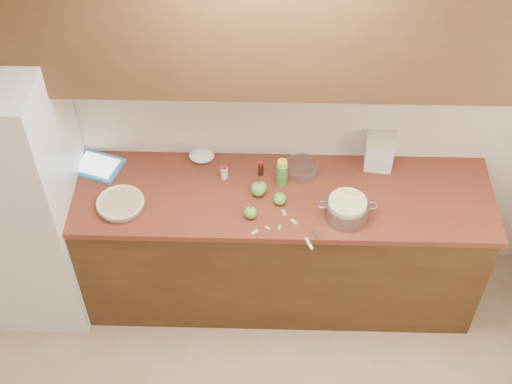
{
  "coord_description": "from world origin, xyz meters",
  "views": [
    {
      "loc": [
        0.03,
        -1.31,
        3.89
      ],
      "look_at": [
        -0.04,
        1.43,
        0.98
      ],
      "focal_mm": 50.0,
      "sensor_mm": 36.0,
      "label": 1
    }
  ],
  "objects_px": {
    "colander": "(347,209)",
    "pie": "(120,204)",
    "tablet": "(97,166)",
    "flour_canister": "(379,151)"
  },
  "relations": [
    {
      "from": "pie",
      "to": "colander",
      "type": "distance_m",
      "value": 1.26
    },
    {
      "from": "pie",
      "to": "flour_canister",
      "type": "xyz_separation_m",
      "value": [
        1.47,
        0.38,
        0.08
      ]
    },
    {
      "from": "colander",
      "to": "pie",
      "type": "bearing_deg",
      "value": 178.22
    },
    {
      "from": "colander",
      "to": "flour_canister",
      "type": "xyz_separation_m",
      "value": [
        0.21,
        0.42,
        0.05
      ]
    },
    {
      "from": "colander",
      "to": "tablet",
      "type": "xyz_separation_m",
      "value": [
        -1.45,
        0.35,
        -0.05
      ]
    },
    {
      "from": "pie",
      "to": "colander",
      "type": "xyz_separation_m",
      "value": [
        1.26,
        -0.04,
        0.04
      ]
    },
    {
      "from": "pie",
      "to": "tablet",
      "type": "height_order",
      "value": "pie"
    },
    {
      "from": "tablet",
      "to": "colander",
      "type": "bearing_deg",
      "value": 4.91
    },
    {
      "from": "tablet",
      "to": "pie",
      "type": "bearing_deg",
      "value": -40.16
    },
    {
      "from": "flour_canister",
      "to": "tablet",
      "type": "distance_m",
      "value": 1.67
    }
  ]
}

